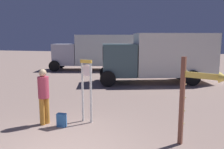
{
  "coord_description": "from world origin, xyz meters",
  "views": [
    {
      "loc": [
        2.41,
        -4.35,
        2.7
      ],
      "look_at": [
        -0.11,
        4.84,
        1.2
      ],
      "focal_mm": 36.51,
      "sensor_mm": 36.0,
      "label": 1
    }
  ],
  "objects_px": {
    "standing_clock": "(87,85)",
    "box_truck_far": "(97,51)",
    "arrow_sign": "(198,91)",
    "person_near_clock": "(44,94)",
    "box_truck_near": "(161,56)",
    "backpack": "(62,120)"
  },
  "relations": [
    {
      "from": "standing_clock",
      "to": "box_truck_far",
      "type": "height_order",
      "value": "box_truck_far"
    },
    {
      "from": "arrow_sign",
      "to": "person_near_clock",
      "type": "bearing_deg",
      "value": 174.31
    },
    {
      "from": "standing_clock",
      "to": "box_truck_near",
      "type": "bearing_deg",
      "value": 76.04
    },
    {
      "from": "standing_clock",
      "to": "box_truck_far",
      "type": "relative_size",
      "value": 0.27
    },
    {
      "from": "box_truck_far",
      "to": "standing_clock",
      "type": "bearing_deg",
      "value": -72.56
    },
    {
      "from": "person_near_clock",
      "to": "box_truck_far",
      "type": "height_order",
      "value": "box_truck_far"
    },
    {
      "from": "standing_clock",
      "to": "box_truck_near",
      "type": "distance_m",
      "value": 7.85
    },
    {
      "from": "standing_clock",
      "to": "person_near_clock",
      "type": "height_order",
      "value": "standing_clock"
    },
    {
      "from": "box_truck_near",
      "to": "box_truck_far",
      "type": "xyz_separation_m",
      "value": [
        -5.69,
        4.47,
        -0.01
      ]
    },
    {
      "from": "standing_clock",
      "to": "backpack",
      "type": "bearing_deg",
      "value": -134.18
    },
    {
      "from": "arrow_sign",
      "to": "box_truck_near",
      "type": "distance_m",
      "value": 8.72
    },
    {
      "from": "standing_clock",
      "to": "arrow_sign",
      "type": "xyz_separation_m",
      "value": [
        3.26,
        -1.0,
        0.23
      ]
    },
    {
      "from": "standing_clock",
      "to": "box_truck_far",
      "type": "bearing_deg",
      "value": 107.44
    },
    {
      "from": "backpack",
      "to": "person_near_clock",
      "type": "bearing_deg",
      "value": 174.26
    },
    {
      "from": "box_truck_near",
      "to": "standing_clock",
      "type": "bearing_deg",
      "value": -103.96
    },
    {
      "from": "arrow_sign",
      "to": "box_truck_far",
      "type": "height_order",
      "value": "box_truck_far"
    },
    {
      "from": "arrow_sign",
      "to": "backpack",
      "type": "xyz_separation_m",
      "value": [
        -3.86,
        0.38,
        -1.26
      ]
    },
    {
      "from": "person_near_clock",
      "to": "backpack",
      "type": "xyz_separation_m",
      "value": [
        0.63,
        -0.06,
        -0.78
      ]
    },
    {
      "from": "backpack",
      "to": "standing_clock",
      "type": "bearing_deg",
      "value": 45.82
    },
    {
      "from": "person_near_clock",
      "to": "backpack",
      "type": "bearing_deg",
      "value": -5.74
    },
    {
      "from": "arrow_sign",
      "to": "box_truck_near",
      "type": "height_order",
      "value": "box_truck_near"
    },
    {
      "from": "standing_clock",
      "to": "backpack",
      "type": "distance_m",
      "value": 1.34
    }
  ]
}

